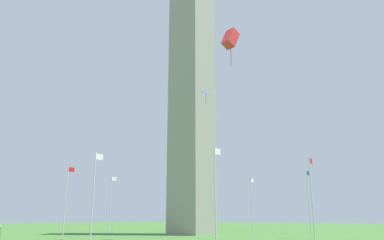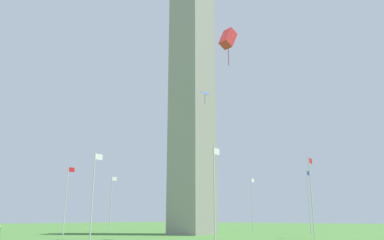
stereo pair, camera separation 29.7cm
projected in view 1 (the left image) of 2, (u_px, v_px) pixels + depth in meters
The scene contains 12 objects.
ground_plane at pixel (192, 235), 53.78m from camera, with size 260.00×260.00×0.00m, color #3D6B2D.
obelisk_monument at pixel (192, 75), 59.77m from camera, with size 5.28×5.28×48.02m.
flagpole_n at pixel (252, 202), 68.70m from camera, with size 1.12×0.14×9.42m.
flagpole_ne at pixel (180, 203), 72.09m from camera, with size 1.12×0.14×9.42m.
flagpole_e at pixel (111, 201), 65.52m from camera, with size 1.12×0.14×9.42m.
flagpole_se at pixel (66, 197), 52.85m from camera, with size 1.12×0.14×9.42m.
flagpole_s at pixel (94, 191), 41.50m from camera, with size 1.12×0.14×9.42m.
flagpole_sw at pixel (215, 189), 38.11m from camera, with size 1.12×0.14×9.42m.
flagpole_w at pixel (312, 193), 44.67m from camera, with size 1.12×0.14×9.42m.
flagpole_nw at pixel (308, 199), 57.34m from camera, with size 1.12×0.14×9.42m.
kite_red_box at pixel (230, 39), 26.04m from camera, with size 1.32×0.92×2.71m.
kite_blue_diamond at pixel (206, 94), 38.98m from camera, with size 0.89×0.78×1.36m.
Camera 1 is at (-44.55, -34.15, 2.30)m, focal length 35.61 mm.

